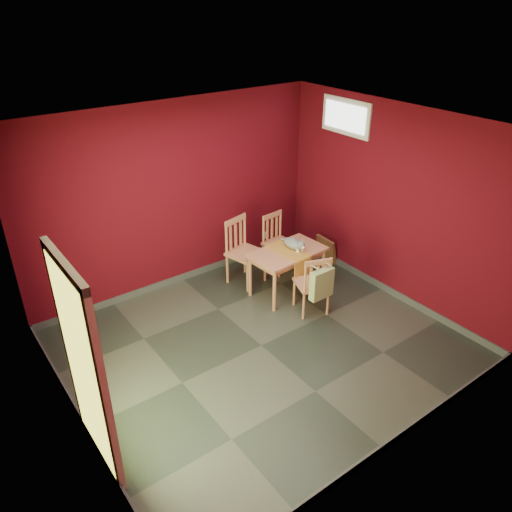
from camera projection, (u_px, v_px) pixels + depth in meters
ground at (261, 345)px, 6.24m from camera, size 4.50×4.50×0.00m
room_shell at (261, 342)px, 6.22m from camera, size 4.50×4.50×4.50m
doorway at (82, 363)px, 4.26m from camera, size 0.06×1.01×2.13m
window at (346, 117)px, 7.00m from camera, size 0.05×0.90×0.50m
outlet_plate at (266, 235)px, 8.34m from camera, size 0.08×0.02×0.12m
dining_table at (288, 256)px, 7.09m from camera, size 1.11×0.69×0.67m
table_runner at (293, 257)px, 6.99m from camera, size 0.36×0.68×0.33m
chair_far_left at (244, 251)px, 7.39m from camera, size 0.57×0.57×1.01m
chair_far_right at (278, 242)px, 7.76m from camera, size 0.46×0.46×0.90m
chair_near at (313, 283)px, 6.69m from camera, size 0.52×0.52×0.88m
tote_bag at (322, 284)px, 6.47m from camera, size 0.34×0.20×0.47m
cat at (293, 242)px, 7.08m from camera, size 0.31×0.44×0.20m
picture_frame at (326, 249)px, 8.10m from camera, size 0.16×0.41×0.41m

